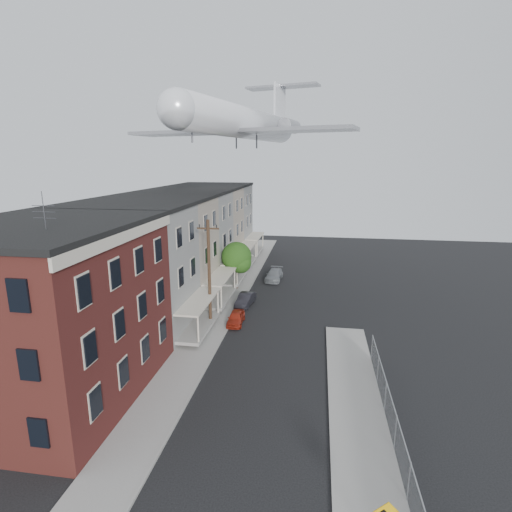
{
  "coord_description": "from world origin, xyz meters",
  "views": [
    {
      "loc": [
        3.01,
        -12.26,
        13.56
      ],
      "look_at": [
        -0.36,
        9.21,
        8.34
      ],
      "focal_mm": 28.0,
      "sensor_mm": 36.0,
      "label": 1
    }
  ],
  "objects_px": {
    "car_far": "(274,275)",
    "airplane": "(245,123)",
    "utility_pole": "(209,272)",
    "car_mid": "(245,300)",
    "street_tree": "(238,258)",
    "car_near": "(236,318)"
  },
  "relations": [
    {
      "from": "car_mid",
      "to": "car_far",
      "type": "distance_m",
      "value": 8.9
    },
    {
      "from": "car_near",
      "to": "car_mid",
      "type": "xyz_separation_m",
      "value": [
        0.0,
        4.5,
        0.05
      ]
    },
    {
      "from": "utility_pole",
      "to": "airplane",
      "type": "bearing_deg",
      "value": 84.92
    },
    {
      "from": "airplane",
      "to": "street_tree",
      "type": "bearing_deg",
      "value": -120.04
    },
    {
      "from": "street_tree",
      "to": "car_far",
      "type": "relative_size",
      "value": 1.25
    },
    {
      "from": "street_tree",
      "to": "car_near",
      "type": "height_order",
      "value": "street_tree"
    },
    {
      "from": "street_tree",
      "to": "airplane",
      "type": "xyz_separation_m",
      "value": [
        0.66,
        1.14,
        13.8
      ]
    },
    {
      "from": "car_far",
      "to": "airplane",
      "type": "height_order",
      "value": "airplane"
    },
    {
      "from": "utility_pole",
      "to": "car_far",
      "type": "xyz_separation_m",
      "value": [
        3.8,
        14.0,
        -4.07
      ]
    },
    {
      "from": "car_mid",
      "to": "airplane",
      "type": "xyz_separation_m",
      "value": [
        -1.02,
        5.78,
        16.66
      ]
    },
    {
      "from": "car_near",
      "to": "airplane",
      "type": "distance_m",
      "value": 19.64
    },
    {
      "from": "car_mid",
      "to": "car_far",
      "type": "bearing_deg",
      "value": 84.99
    },
    {
      "from": "utility_pole",
      "to": "car_mid",
      "type": "bearing_deg",
      "value": 69.26
    },
    {
      "from": "car_mid",
      "to": "utility_pole",
      "type": "bearing_deg",
      "value": -104.08
    },
    {
      "from": "car_near",
      "to": "airplane",
      "type": "relative_size",
      "value": 0.12
    },
    {
      "from": "car_far",
      "to": "airplane",
      "type": "xyz_separation_m",
      "value": [
        -2.82,
        -2.94,
        16.64
      ]
    },
    {
      "from": "airplane",
      "to": "car_near",
      "type": "bearing_deg",
      "value": -84.35
    },
    {
      "from": "utility_pole",
      "to": "airplane",
      "type": "distance_m",
      "value": 16.77
    },
    {
      "from": "utility_pole",
      "to": "car_far",
      "type": "height_order",
      "value": "utility_pole"
    },
    {
      "from": "utility_pole",
      "to": "street_tree",
      "type": "relative_size",
      "value": 1.73
    },
    {
      "from": "utility_pole",
      "to": "airplane",
      "type": "relative_size",
      "value": 0.34
    },
    {
      "from": "street_tree",
      "to": "car_near",
      "type": "relative_size",
      "value": 1.65
    }
  ]
}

